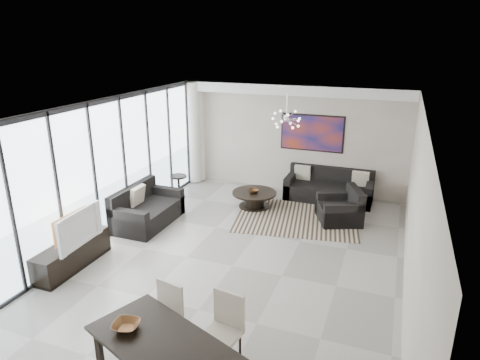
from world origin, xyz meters
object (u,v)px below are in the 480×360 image
at_px(coffee_table, 254,198).
at_px(sofa_main, 329,190).
at_px(television, 75,227).
at_px(tv_console, 72,254).
at_px(dining_table, 163,349).

xyz_separation_m(coffee_table, sofa_main, (1.66, 1.15, 0.05)).
relative_size(coffee_table, television, 0.98).
xyz_separation_m(tv_console, dining_table, (3.14, -2.04, 0.43)).
bearing_deg(tv_console, dining_table, -32.95).
distance_m(sofa_main, tv_console, 6.42).
bearing_deg(coffee_table, dining_table, -81.07).
xyz_separation_m(sofa_main, tv_console, (-3.86, -5.13, -0.02)).
height_order(coffee_table, sofa_main, sofa_main).
xyz_separation_m(sofa_main, dining_table, (-0.72, -7.17, 0.42)).
relative_size(coffee_table, tv_console, 0.68).
xyz_separation_m(coffee_table, tv_console, (-2.20, -3.98, 0.04)).
xyz_separation_m(coffee_table, television, (-2.04, -3.99, 0.62)).
height_order(tv_console, dining_table, dining_table).
bearing_deg(tv_console, coffee_table, 61.13).
bearing_deg(television, dining_table, -126.74).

